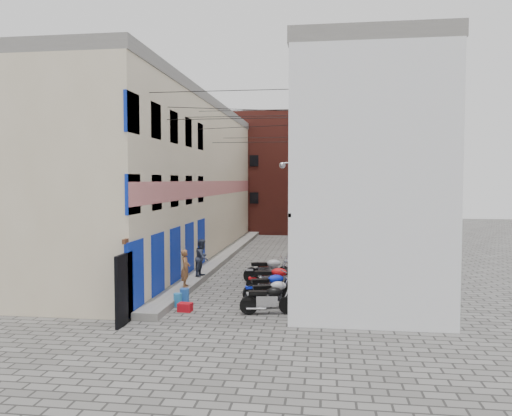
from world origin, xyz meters
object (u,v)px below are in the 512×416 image
at_px(person_a, 185,268).
at_px(water_jug_far, 184,296).
at_px(motorcycle_a, 268,298).
at_px(motorcycle_f, 268,269).
at_px(motorcycle_d, 273,278).
at_px(motorcycle_e, 282,277).
at_px(motorcycle_b, 272,292).
at_px(motorcycle_c, 270,285).
at_px(red_crate, 185,307).
at_px(person_b, 202,258).
at_px(water_jug_near, 178,300).
at_px(motorcycle_g, 272,268).

distance_m(person_a, water_jug_far, 1.76).
xyz_separation_m(motorcycle_a, motorcycle_f, (-0.54, 4.99, 0.08)).
relative_size(motorcycle_d, motorcycle_e, 1.21).
distance_m(motorcycle_b, person_a, 4.12).
height_order(motorcycle_f, water_jug_far, motorcycle_f).
height_order(motorcycle_b, motorcycle_f, motorcycle_f).
bearing_deg(motorcycle_c, water_jug_far, -101.11).
height_order(water_jug_far, red_crate, water_jug_far).
bearing_deg(motorcycle_b, water_jug_far, -113.61).
relative_size(person_b, red_crate, 3.54).
height_order(motorcycle_d, water_jug_far, motorcycle_d).
xyz_separation_m(motorcycle_b, water_jug_near, (-3.34, -0.18, -0.35)).
bearing_deg(motorcycle_a, red_crate, -99.01).
bearing_deg(motorcycle_f, motorcycle_d, 2.25).
distance_m(person_a, person_b, 2.26).
distance_m(motorcycle_b, water_jug_near, 3.36).
relative_size(person_b, water_jug_far, 3.10).
bearing_deg(motorcycle_a, motorcycle_c, 174.70).
xyz_separation_m(motorcycle_e, water_jug_far, (-3.32, -2.75, -0.25)).
distance_m(motorcycle_c, motorcycle_g, 4.18).
bearing_deg(water_jug_near, motorcycle_d, 37.87).
bearing_deg(motorcycle_f, motorcycle_a, -3.32).
bearing_deg(motorcycle_f, motorcycle_b, -1.42).
bearing_deg(water_jug_far, person_b, 94.15).
bearing_deg(person_a, motorcycle_a, -134.83).
bearing_deg(water_jug_far, motorcycle_c, 12.24).
relative_size(motorcycle_f, water_jug_far, 4.15).
xyz_separation_m(motorcycle_c, motorcycle_d, (-0.01, 1.26, 0.02)).
bearing_deg(motorcycle_e, motorcycle_a, -26.48).
relative_size(motorcycle_a, water_jug_near, 4.10).
bearing_deg(red_crate, motorcycle_f, 65.42).
height_order(motorcycle_e, water_jug_far, motorcycle_e).
bearing_deg(motorcycle_b, motorcycle_f, 170.59).
xyz_separation_m(motorcycle_b, person_a, (-3.64, 1.90, 0.41)).
bearing_deg(person_b, person_a, -175.75).
bearing_deg(motorcycle_b, person_a, -135.09).
relative_size(motorcycle_g, person_a, 1.19).
bearing_deg(motorcycle_g, motorcycle_f, -28.24).
xyz_separation_m(motorcycle_b, red_crate, (-2.89, -0.79, -0.44)).
xyz_separation_m(motorcycle_g, water_jug_far, (-2.68, -4.82, -0.25)).
bearing_deg(water_jug_far, motorcycle_f, 55.76).
xyz_separation_m(motorcycle_f, water_jug_far, (-2.64, -3.88, -0.37)).
relative_size(motorcycle_e, person_b, 1.09).
bearing_deg(motorcycle_c, motorcycle_f, 163.97).
height_order(motorcycle_e, motorcycle_f, motorcycle_f).
relative_size(water_jug_near, red_crate, 1.01).
height_order(motorcycle_b, motorcycle_d, motorcycle_d).
bearing_deg(water_jug_near, water_jug_far, 79.41).
relative_size(motorcycle_a, motorcycle_d, 0.89).
xyz_separation_m(motorcycle_c, water_jug_near, (-3.15, -1.19, -0.36)).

